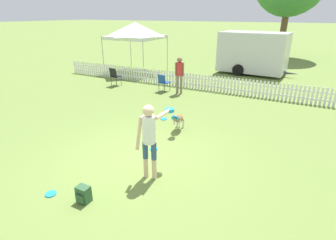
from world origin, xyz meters
TOP-DOWN VIEW (x-y plane):
  - ground_plane at (0.00, 0.00)m, footprint 240.00×240.00m
  - handler_person at (0.64, -0.54)m, footprint 0.47×1.09m
  - leaping_dog at (0.10, 2.03)m, footprint 0.42×1.08m
  - frisbee_near_handler at (0.04, 0.60)m, footprint 0.22×0.22m
  - frisbee_near_dog at (-0.72, 1.81)m, footprint 0.22×0.22m
  - frisbee_midfield at (-0.88, -2.07)m, footprint 0.22×0.22m
  - frisbee_far_scatter at (-0.78, 2.69)m, footprint 0.22×0.22m
  - backpack_on_grass at (-0.10, -1.92)m, footprint 0.27×0.23m
  - picket_fence at (-0.00, 6.98)m, footprint 19.06×0.04m
  - folding_chair_blue_left at (-2.51, 5.84)m, footprint 0.53×0.55m
  - folding_chair_center at (-5.23, 5.62)m, footprint 0.47×0.49m
  - canopy_tent_main at (-6.20, 9.08)m, footprint 2.95×2.95m
  - spectator_standing at (-1.67, 5.86)m, footprint 0.40×0.27m
  - equipment_trailer at (0.39, 12.00)m, footprint 4.75×2.45m

SIDE VIEW (x-z plane):
  - ground_plane at x=0.00m, z-range 0.00..0.00m
  - frisbee_near_handler at x=0.04m, z-range 0.00..0.02m
  - frisbee_near_dog at x=-0.72m, z-range 0.00..0.02m
  - frisbee_midfield at x=-0.88m, z-range 0.00..0.02m
  - frisbee_far_scatter at x=-0.78m, z-range 0.00..0.02m
  - backpack_on_grass at x=-0.10m, z-range 0.00..0.34m
  - picket_fence at x=0.00m, z-range 0.00..0.76m
  - leaping_dog at x=0.10m, z-range 0.07..0.77m
  - folding_chair_blue_left at x=-2.51m, z-range 0.08..0.91m
  - folding_chair_center at x=-5.23m, z-range 0.10..1.03m
  - spectator_standing at x=-1.67m, z-range 0.18..1.88m
  - handler_person at x=0.64m, z-range 0.23..1.99m
  - equipment_trailer at x=0.39m, z-range 0.07..2.54m
  - canopy_tent_main at x=-6.20m, z-range 1.02..4.03m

